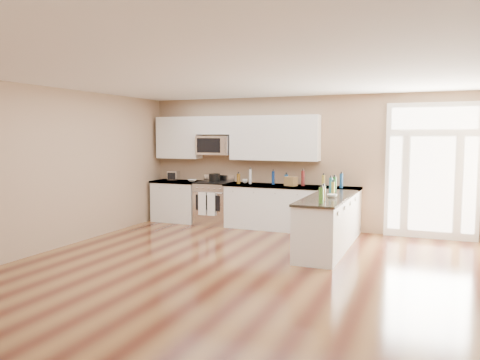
% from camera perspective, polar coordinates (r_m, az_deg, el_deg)
% --- Properties ---
extents(ground, '(8.00, 8.00, 0.00)m').
position_cam_1_polar(ground, '(6.50, -1.89, -12.24)').
color(ground, '#481F14').
extents(room_shell, '(8.00, 8.00, 8.00)m').
position_cam_1_polar(room_shell, '(6.20, -1.94, 2.98)').
color(room_shell, '#9C7F62').
rests_on(room_shell, ground).
extents(back_cabinet_left, '(1.10, 0.66, 0.94)m').
position_cam_1_polar(back_cabinet_left, '(10.90, -7.67, -2.71)').
color(back_cabinet_left, white).
rests_on(back_cabinet_left, ground).
extents(back_cabinet_right, '(2.85, 0.66, 0.94)m').
position_cam_1_polar(back_cabinet_right, '(9.84, 6.17, -3.58)').
color(back_cabinet_right, white).
rests_on(back_cabinet_right, ground).
extents(peninsula_cabinet, '(0.69, 2.32, 0.94)m').
position_cam_1_polar(peninsula_cabinet, '(8.20, 10.60, -5.48)').
color(peninsula_cabinet, white).
rests_on(peninsula_cabinet, ground).
extents(upper_cabinet_left, '(1.04, 0.33, 0.95)m').
position_cam_1_polar(upper_cabinet_left, '(10.93, -7.43, 5.13)').
color(upper_cabinet_left, white).
rests_on(upper_cabinet_left, room_shell).
extents(upper_cabinet_right, '(1.94, 0.33, 0.95)m').
position_cam_1_polar(upper_cabinet_right, '(9.98, 4.20, 5.14)').
color(upper_cabinet_right, white).
rests_on(upper_cabinet_right, room_shell).
extents(upper_cabinet_short, '(0.82, 0.33, 0.40)m').
position_cam_1_polar(upper_cabinet_short, '(10.50, -3.01, 6.66)').
color(upper_cabinet_short, white).
rests_on(upper_cabinet_short, room_shell).
extents(microwave, '(0.78, 0.41, 0.42)m').
position_cam_1_polar(microwave, '(10.46, -3.10, 4.26)').
color(microwave, silver).
rests_on(microwave, room_shell).
extents(entry_door, '(1.70, 0.10, 2.60)m').
position_cam_1_polar(entry_door, '(9.62, 22.34, 1.02)').
color(entry_door, white).
rests_on(entry_door, ground).
extents(kitchen_range, '(0.76, 0.68, 1.08)m').
position_cam_1_polar(kitchen_range, '(10.46, -3.19, -2.78)').
color(kitchen_range, silver).
rests_on(kitchen_range, ground).
extents(stockpot, '(0.32, 0.32, 0.19)m').
position_cam_1_polar(stockpot, '(10.48, -3.13, 0.35)').
color(stockpot, black).
rests_on(stockpot, kitchen_range).
extents(toaster_oven, '(0.26, 0.21, 0.21)m').
position_cam_1_polar(toaster_oven, '(11.00, -8.10, 0.54)').
color(toaster_oven, silver).
rests_on(toaster_oven, back_cabinet_left).
extents(cardboard_box, '(0.27, 0.22, 0.19)m').
position_cam_1_polar(cardboard_box, '(9.68, 6.21, -0.16)').
color(cardboard_box, brown).
rests_on(cardboard_box, back_cabinet_right).
extents(bowl_left, '(0.23, 0.23, 0.05)m').
position_cam_1_polar(bowl_left, '(10.60, -5.86, -0.06)').
color(bowl_left, white).
rests_on(bowl_left, back_cabinet_left).
extents(bowl_peninsula, '(0.19, 0.19, 0.05)m').
position_cam_1_polar(bowl_peninsula, '(8.01, 11.18, -1.90)').
color(bowl_peninsula, white).
rests_on(bowl_peninsula, peninsula_cabinet).
extents(cup_counter, '(0.13, 0.13, 0.09)m').
position_cam_1_polar(cup_counter, '(10.19, 0.60, -0.14)').
color(cup_counter, white).
rests_on(cup_counter, back_cabinet_right).
extents(counter_bottles, '(2.37, 2.39, 0.32)m').
position_cam_1_polar(counter_bottles, '(9.05, 7.77, -0.34)').
color(counter_bottles, '#19591E').
rests_on(counter_bottles, back_cabinet_right).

